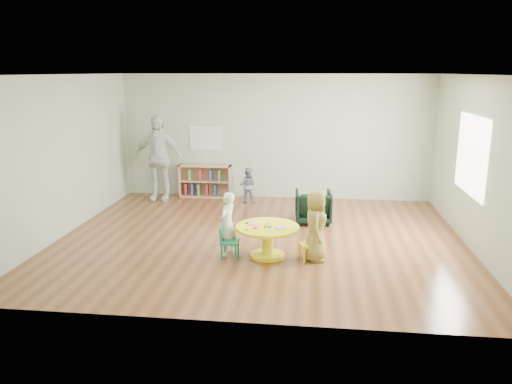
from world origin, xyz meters
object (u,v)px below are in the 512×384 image
kid_chair_right (311,243)px  armchair (313,207)px  adult_caretaker (158,158)px  activity_table (268,236)px  child_left (227,224)px  bookshelf (205,181)px  toddler (248,185)px  child_right (316,225)px  kid_chair_left (228,241)px

kid_chair_right → armchair: 1.98m
kid_chair_right → adult_caretaker: adult_caretaker is taller
kid_chair_right → adult_caretaker: size_ratio=0.26×
activity_table → child_left: bearing=179.3°
bookshelf → adult_caretaker: adult_caretaker is taller
bookshelf → toddler: bearing=-23.3°
activity_table → kid_chair_right: bearing=-4.8°
child_left → adult_caretaker: adult_caretaker is taller
activity_table → child_right: bearing=-4.4°
activity_table → kid_chair_left: 0.63m
kid_chair_right → toddler: size_ratio=0.63×
activity_table → child_right: size_ratio=0.90×
activity_table → armchair: armchair is taller
child_left → armchair: bearing=162.7°
adult_caretaker → activity_table: bearing=-50.0°
kid_chair_right → bookshelf: 4.50m
armchair → adult_caretaker: (-3.48, 1.34, 0.65)m
bookshelf → activity_table: bearing=-63.8°
armchair → adult_caretaker: size_ratio=0.36×
kid_chair_left → child_left: size_ratio=0.50×
child_right → toddler: child_right is taller
child_left → activity_table: bearing=107.0°
kid_chair_right → armchair: bearing=-23.8°
kid_chair_left → bookshelf: bookshelf is taller
armchair → child_left: 2.34m
kid_chair_right → child_right: (0.07, -0.00, 0.29)m
activity_table → child_left: child_left is taller
bookshelf → toddler: toddler is taller
armchair → child_left: size_ratio=0.67×
activity_table → child_left: (-0.64, 0.01, 0.17)m
kid_chair_left → activity_table: bearing=102.9°
child_left → kid_chair_right: bearing=104.9°
activity_table → kid_chair_right: activity_table is taller
kid_chair_left → toddler: 3.35m
kid_chair_left → adult_caretaker: 4.07m
kid_chair_left → toddler: (-0.14, 3.35, 0.12)m
kid_chair_right → child_right: bearing=-114.0°
kid_chair_right → bookshelf: bearing=10.5°
child_right → toddler: 3.62m
bookshelf → adult_caretaker: 1.21m
activity_table → kid_chair_left: bearing=-169.4°
activity_table → kid_chair_right: 0.68m
kid_chair_left → child_right: size_ratio=0.46×
toddler → activity_table: bearing=108.0°
kid_chair_left → child_right: bearing=94.7°
child_left → adult_caretaker: size_ratio=0.53×
bookshelf → armchair: bearing=-35.1°
activity_table → armchair: 2.05m
bookshelf → child_right: size_ratio=1.08×
child_right → adult_caretaker: adult_caretaker is taller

